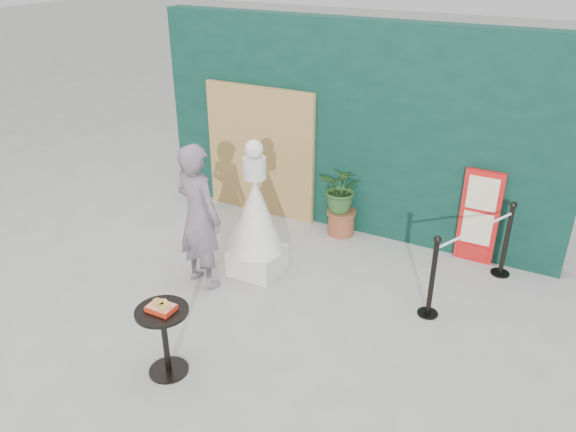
# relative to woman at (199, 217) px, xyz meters

# --- Properties ---
(ground) EXTENTS (60.00, 60.00, 0.00)m
(ground) POSITION_rel_woman_xyz_m (1.01, -0.81, -0.93)
(ground) COLOR #ADAAA5
(ground) RESTS_ON ground
(back_wall) EXTENTS (6.00, 0.30, 3.00)m
(back_wall) POSITION_rel_woman_xyz_m (1.01, 2.34, 0.57)
(back_wall) COLOR black
(back_wall) RESTS_ON ground
(bamboo_fence) EXTENTS (1.80, 0.08, 2.00)m
(bamboo_fence) POSITION_rel_woman_xyz_m (-0.39, 2.13, 0.07)
(bamboo_fence) COLOR tan
(bamboo_fence) RESTS_ON ground
(woman) EXTENTS (0.76, 0.59, 1.85)m
(woman) POSITION_rel_woman_xyz_m (0.00, 0.00, 0.00)
(woman) COLOR slate
(woman) RESTS_ON ground
(menu_board) EXTENTS (0.50, 0.07, 1.30)m
(menu_board) POSITION_rel_woman_xyz_m (2.91, 2.14, -0.28)
(menu_board) COLOR red
(menu_board) RESTS_ON ground
(statue) EXTENTS (0.70, 0.70, 1.80)m
(statue) POSITION_rel_woman_xyz_m (0.47, 0.55, -0.19)
(statue) COLOR silver
(statue) RESTS_ON ground
(cafe_table) EXTENTS (0.52, 0.52, 0.75)m
(cafe_table) POSITION_rel_woman_xyz_m (0.65, -1.51, -0.43)
(cafe_table) COLOR black
(cafe_table) RESTS_ON ground
(food_basket) EXTENTS (0.26, 0.19, 0.11)m
(food_basket) POSITION_rel_woman_xyz_m (0.65, -1.51, -0.14)
(food_basket) COLOR red
(food_basket) RESTS_ON cafe_table
(planter) EXTENTS (0.64, 0.55, 1.08)m
(planter) POSITION_rel_woman_xyz_m (1.03, 2.01, -0.30)
(planter) COLOR #984731
(planter) RESTS_ON ground
(stanchion_barrier) EXTENTS (0.84, 1.54, 1.03)m
(stanchion_barrier) POSITION_rel_woman_xyz_m (3.01, 1.31, -0.43)
(stanchion_barrier) COLOR black
(stanchion_barrier) RESTS_ON ground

